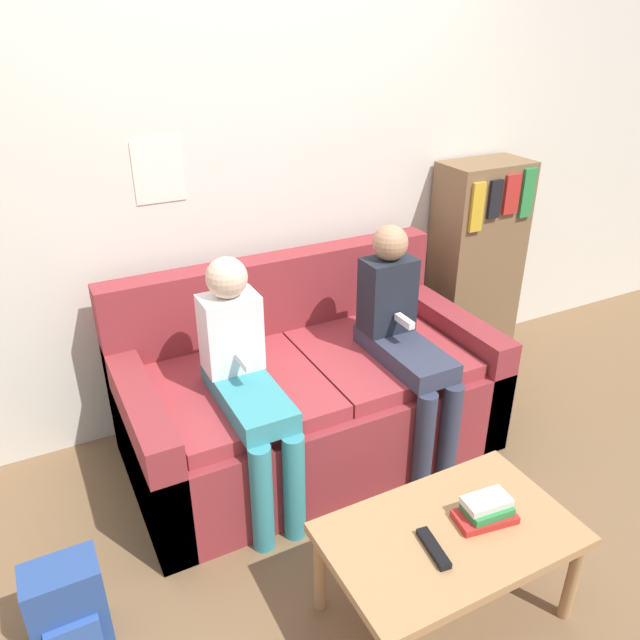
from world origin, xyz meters
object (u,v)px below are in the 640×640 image
object	(u,v)px
person_left	(246,378)
bookshelf	(476,264)
couch	(307,394)
backpack	(67,606)
person_right	(403,336)
coffee_table	(449,541)
tv_remote	(434,548)

from	to	relation	value
person_left	bookshelf	xyz separation A→B (m)	(1.67, 0.57, -0.01)
couch	backpack	distance (m)	1.36
person_right	coffee_table	bearing A→B (deg)	-113.81
couch	coffee_table	bearing A→B (deg)	-89.96
couch	tv_remote	world-z (taller)	couch
couch	person_left	world-z (taller)	person_left
person_right	bookshelf	distance (m)	1.06
coffee_table	person_left	world-z (taller)	person_left
tv_remote	bookshelf	size ratio (longest dim) A/B	0.14
person_left	bookshelf	bearing A→B (deg)	18.80
backpack	person_left	bearing A→B (deg)	25.28
person_left	bookshelf	distance (m)	1.77
person_left	backpack	bearing A→B (deg)	-154.72
coffee_table	bookshelf	distance (m)	1.96
couch	person_left	size ratio (longest dim) A/B	1.58
person_right	backpack	xyz separation A→B (m)	(-1.60, -0.39, -0.46)
person_left	person_right	size ratio (longest dim) A/B	0.99
couch	person_right	bearing A→B (deg)	-29.11
person_right	tv_remote	world-z (taller)	person_right
couch	backpack	world-z (taller)	couch
person_right	tv_remote	xyz separation A→B (m)	(-0.50, -0.93, -0.21)
coffee_table	person_left	bearing A→B (deg)	113.51
person_left	tv_remote	bearing A→B (deg)	-73.20
couch	backpack	xyz separation A→B (m)	(-1.21, -0.61, -0.13)
coffee_table	person_right	distance (m)	1.01
couch	bookshelf	xyz separation A→B (m)	(1.29, 0.35, 0.32)
tv_remote	backpack	xyz separation A→B (m)	(-1.10, 0.54, -0.24)
couch	tv_remote	xyz separation A→B (m)	(-0.10, -1.15, 0.11)
coffee_table	bookshelf	size ratio (longest dim) A/B	0.70
backpack	person_right	bearing A→B (deg)	13.69
bookshelf	couch	bearing A→B (deg)	-164.79
couch	coffee_table	size ratio (longest dim) A/B	2.03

